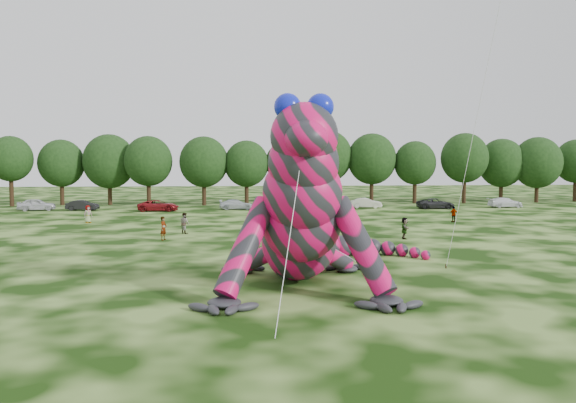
% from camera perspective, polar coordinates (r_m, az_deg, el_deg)
% --- Properties ---
extents(ground, '(240.00, 240.00, 0.00)m').
position_cam_1_polar(ground, '(22.63, 9.35, -11.19)').
color(ground, '#16330A').
rests_on(ground, ground).
extents(inflatable_gecko, '(15.64, 18.33, 8.87)m').
position_cam_1_polar(inflatable_gecko, '(28.35, 0.94, 1.02)').
color(inflatable_gecko, '#D00C55').
rests_on(inflatable_gecko, ground).
extents(tree_3, '(5.81, 5.23, 9.44)m').
position_cam_1_polar(tree_3, '(83.82, -26.33, 2.77)').
color(tree_3, black).
rests_on(tree_3, ground).
extents(tree_4, '(6.22, 5.60, 9.06)m').
position_cam_1_polar(tree_4, '(83.41, -22.02, 2.76)').
color(tree_4, black).
rests_on(tree_4, ground).
extents(tree_5, '(7.16, 6.44, 9.80)m').
position_cam_1_polar(tree_5, '(81.49, -17.69, 3.10)').
color(tree_5, black).
rests_on(tree_5, ground).
extents(tree_6, '(6.52, 5.86, 9.49)m').
position_cam_1_polar(tree_6, '(78.74, -14.00, 3.04)').
color(tree_6, black).
rests_on(tree_6, ground).
extents(tree_7, '(6.68, 6.01, 9.48)m').
position_cam_1_polar(tree_7, '(78.07, -8.54, 3.10)').
color(tree_7, black).
rests_on(tree_7, ground).
extents(tree_8, '(6.14, 5.53, 8.94)m').
position_cam_1_polar(tree_8, '(78.14, -4.23, 2.94)').
color(tree_8, black).
rests_on(tree_8, ground).
extents(tree_9, '(5.27, 4.74, 8.68)m').
position_cam_1_polar(tree_9, '(78.76, -0.39, 2.86)').
color(tree_9, black).
rests_on(tree_9, ground).
extents(tree_10, '(7.09, 6.38, 10.50)m').
position_cam_1_polar(tree_10, '(80.75, 4.03, 3.53)').
color(tree_10, black).
rests_on(tree_10, ground).
extents(tree_11, '(7.01, 6.31, 10.07)m').
position_cam_1_polar(tree_11, '(81.65, 8.51, 3.34)').
color(tree_11, black).
rests_on(tree_11, ground).
extents(tree_12, '(5.99, 5.39, 8.97)m').
position_cam_1_polar(tree_12, '(82.91, 12.77, 2.92)').
color(tree_12, black).
rests_on(tree_12, ground).
extents(tree_13, '(6.83, 6.15, 10.13)m').
position_cam_1_polar(tree_13, '(84.80, 17.49, 3.25)').
color(tree_13, black).
rests_on(tree_13, ground).
extents(tree_14, '(6.82, 6.14, 9.40)m').
position_cam_1_polar(tree_14, '(88.87, 20.86, 2.96)').
color(tree_14, black).
rests_on(tree_14, ground).
extents(tree_15, '(7.17, 6.45, 9.63)m').
position_cam_1_polar(tree_15, '(90.35, 23.99, 2.96)').
color(tree_15, black).
rests_on(tree_15, ground).
extents(tree_16, '(6.26, 5.63, 9.37)m').
position_cam_1_polar(tree_16, '(95.30, 27.19, 2.83)').
color(tree_16, black).
rests_on(tree_16, ground).
extents(car_0, '(4.66, 2.59, 1.50)m').
position_cam_1_polar(car_0, '(75.29, -24.18, -0.28)').
color(car_0, silver).
rests_on(car_0, ground).
extents(car_1, '(3.97, 1.71, 1.27)m').
position_cam_1_polar(car_1, '(73.35, -20.16, -0.37)').
color(car_1, black).
rests_on(car_1, ground).
extents(car_2, '(4.92, 2.33, 1.36)m').
position_cam_1_polar(car_2, '(69.67, -13.02, -0.41)').
color(car_2, maroon).
rests_on(car_2, ground).
extents(car_3, '(4.36, 1.82, 1.26)m').
position_cam_1_polar(car_3, '(70.53, -5.24, -0.31)').
color(car_3, silver).
rests_on(car_3, ground).
extents(car_4, '(3.94, 1.95, 1.29)m').
position_cam_1_polar(car_4, '(69.70, 1.45, -0.33)').
color(car_4, '#151B44').
rests_on(car_4, ground).
extents(car_5, '(4.19, 2.12, 1.32)m').
position_cam_1_polar(car_5, '(73.13, 7.95, -0.15)').
color(car_5, silver).
rests_on(car_5, ground).
extents(car_6, '(4.81, 2.34, 1.32)m').
position_cam_1_polar(car_6, '(73.88, 14.77, -0.21)').
color(car_6, '#252527').
rests_on(car_6, ground).
extents(car_7, '(4.59, 2.10, 1.30)m').
position_cam_1_polar(car_7, '(78.82, 21.21, -0.09)').
color(car_7, white).
rests_on(car_7, ground).
extents(spectator_3, '(0.99, 0.57, 1.59)m').
position_cam_1_polar(spectator_3, '(57.67, 16.48, -1.25)').
color(spectator_3, gray).
rests_on(spectator_3, ground).
extents(spectator_5, '(0.72, 1.60, 1.67)m').
position_cam_1_polar(spectator_5, '(44.21, 11.75, -2.67)').
color(spectator_5, gray).
rests_on(spectator_5, ground).
extents(spectator_4, '(0.99, 0.98, 1.72)m').
position_cam_1_polar(spectator_4, '(58.10, -19.66, -1.22)').
color(spectator_4, gray).
rests_on(spectator_4, ground).
extents(spectator_1, '(1.06, 1.08, 1.75)m').
position_cam_1_polar(spectator_1, '(47.30, -10.47, -2.17)').
color(spectator_1, gray).
rests_on(spectator_1, ground).
extents(spectator_0, '(0.66, 0.78, 1.81)m').
position_cam_1_polar(spectator_0, '(43.63, -12.53, -2.68)').
color(spectator_0, gray).
rests_on(spectator_0, ground).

